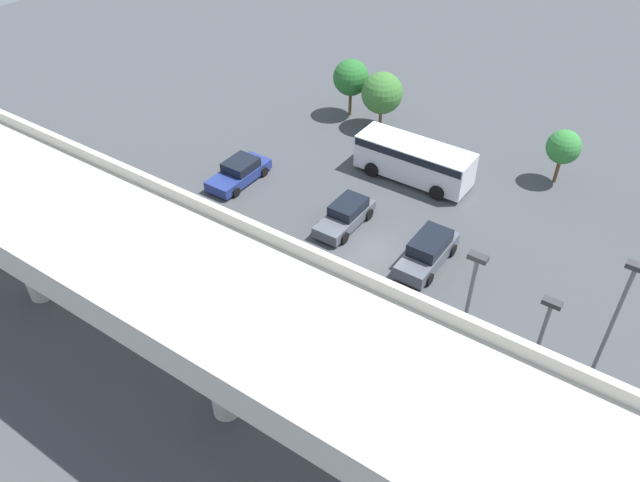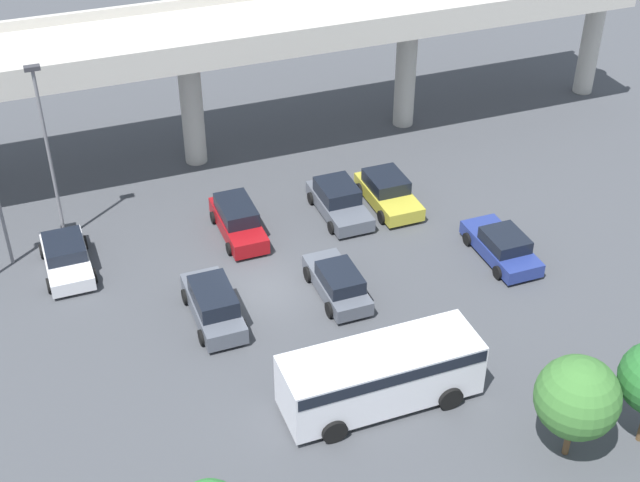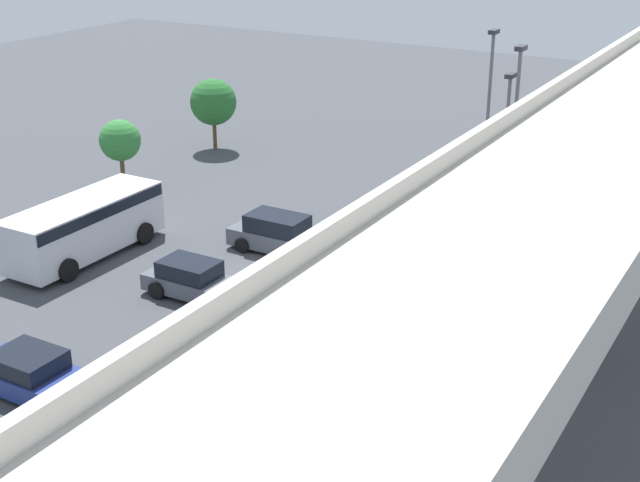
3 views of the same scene
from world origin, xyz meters
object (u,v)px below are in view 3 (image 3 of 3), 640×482
parked_car_1 (280,235)px  lamp_post_near_aisle (488,108)px  tree_front_centre (120,141)px  lamp_post_by_overpass (514,136)px  parked_car_4 (297,347)px  shuttle_bus (84,223)px  parked_car_3 (195,281)px  parked_car_2 (370,288)px  parked_car_5 (250,382)px  tree_front_left (213,102)px  lamp_post_mid_lot (506,139)px  parked_car_6 (34,376)px  parked_car_0 (453,224)px

parked_car_1 → lamp_post_near_aisle: size_ratio=0.53×
parked_car_1 → tree_front_centre: (-3.29, -12.11, 1.81)m
lamp_post_by_overpass → parked_car_1: bearing=-58.6°
parked_car_4 → shuttle_bus: shuttle_bus is taller
parked_car_3 → shuttle_bus: size_ratio=0.58×
shuttle_bus → lamp_post_near_aisle: (-14.56, 12.90, 3.63)m
parked_car_2 → lamp_post_by_overpass: bearing=-107.9°
parked_car_1 → parked_car_5: bearing=-61.7°
parked_car_5 → tree_front_left: tree_front_left is taller
parked_car_4 → lamp_post_mid_lot: lamp_post_mid_lot is taller
tree_front_left → parked_car_2: bearing=51.2°
parked_car_3 → tree_front_centre: (-8.92, -11.75, 1.92)m
lamp_post_by_overpass → tree_front_centre: 20.96m
parked_car_5 → lamp_post_by_overpass: lamp_post_by_overpass is taller
parked_car_6 → lamp_post_near_aisle: (-23.87, 6.19, 4.50)m
parked_car_5 → lamp_post_near_aisle: (-20.79, -0.10, 4.44)m
parked_car_3 → parked_car_4: 6.81m
lamp_post_by_overpass → lamp_post_mid_lot: bearing=-155.4°
parked_car_3 → lamp_post_by_overpass: bearing=50.5°
parked_car_2 → lamp_post_mid_lot: size_ratio=0.64×
parked_car_5 → lamp_post_near_aisle: bearing=-89.7°
parked_car_2 → shuttle_bus: bearing=7.9°
parked_car_3 → lamp_post_near_aisle: bearing=68.5°
lamp_post_near_aisle → lamp_post_by_overpass: (4.64, 2.84, 0.10)m
lamp_post_near_aisle → tree_front_left: size_ratio=2.05×
parked_car_2 → tree_front_centre: 19.19m
shuttle_bus → tree_front_centre: size_ratio=2.06×
parked_car_0 → tree_front_centre: 18.34m
shuttle_bus → tree_front_centre: bearing=-148.0°
parked_car_0 → tree_front_centre: size_ratio=1.24×
shuttle_bus → tree_front_left: (-16.50, -5.17, 1.40)m
parked_car_3 → parked_car_5: size_ratio=0.98×
lamp_post_by_overpass → parked_car_6: bearing=-25.2°
parked_car_1 → parked_car_6: 13.99m
parked_car_4 → tree_front_centre: 21.48m
parked_car_0 → parked_car_3: bearing=60.2°
tree_front_centre → parked_car_0: bearing=96.8°
lamp_post_by_overpass → parked_car_2: bearing=-17.9°
parked_car_1 → lamp_post_mid_lot: size_ratio=0.64×
parked_car_1 → lamp_post_near_aisle: 12.24m
tree_front_centre → lamp_post_near_aisle: bearing=110.3°
parked_car_3 → tree_front_left: bearing=124.4°
parked_car_6 → parked_car_0: bearing=71.7°
parked_car_1 → shuttle_bus: bearing=-146.8°
tree_front_left → parked_car_1: bearing=46.1°
parked_car_1 → parked_car_5: parked_car_1 is taller
tree_front_left → lamp_post_by_overpass: bearing=72.5°
tree_front_left → tree_front_centre: size_ratio=1.16×
parked_car_2 → shuttle_bus: 13.26m
parked_car_4 → lamp_post_by_overpass: 14.43m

